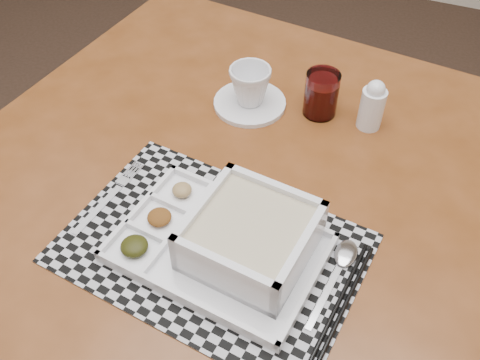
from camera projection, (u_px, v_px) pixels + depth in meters
name	position (u px, v px, depth m)	size (l,w,h in m)	color
floor	(71.00, 316.00, 1.70)	(5.00, 5.00, 0.00)	#302218
dining_table	(246.00, 224.00, 1.01)	(1.23, 1.23, 0.83)	#592B10
placemat	(212.00, 248.00, 0.86)	(0.47, 0.32, 0.00)	#B1B1B9
serving_tray	(240.00, 240.00, 0.83)	(0.34, 0.25, 0.09)	white
fork	(110.00, 195.00, 0.93)	(0.04, 0.19, 0.00)	silver
spoon	(343.00, 260.00, 0.84)	(0.04, 0.18, 0.01)	silver
chopsticks	(341.00, 306.00, 0.78)	(0.04, 0.24, 0.01)	black
saucer	(250.00, 103.00, 1.11)	(0.15, 0.15, 0.01)	white
cup	(250.00, 86.00, 1.08)	(0.09, 0.09, 0.08)	white
juice_glass	(321.00, 96.00, 1.07)	(0.07, 0.07, 0.09)	white
creamer_bottle	(372.00, 105.00, 1.03)	(0.05, 0.05, 0.11)	white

